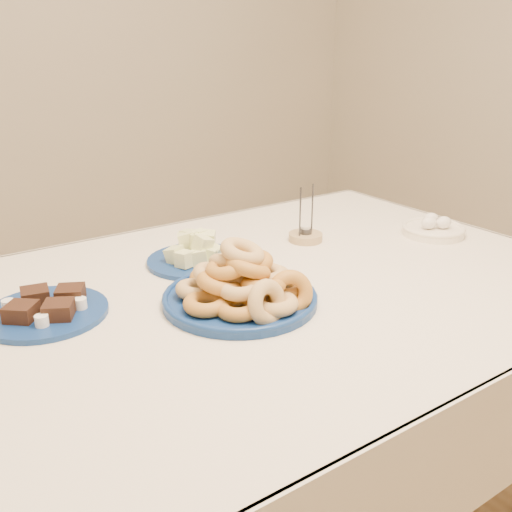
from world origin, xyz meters
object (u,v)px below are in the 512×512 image
(egg_bowl, at_px, (433,229))
(brownie_plate, at_px, (46,309))
(dining_table, at_px, (244,331))
(candle_holder, at_px, (305,236))
(donut_platter, at_px, (242,286))
(melon_plate, at_px, (196,253))

(egg_bowl, bearing_deg, brownie_plate, 174.07)
(egg_bowl, bearing_deg, dining_table, -178.81)
(candle_holder, distance_m, egg_bowl, 0.38)
(candle_holder, bearing_deg, dining_table, -150.87)
(donut_platter, bearing_deg, dining_table, 54.52)
(brownie_plate, bearing_deg, egg_bowl, -5.93)
(donut_platter, bearing_deg, candle_holder, 33.06)
(brownie_plate, distance_m, candle_holder, 0.75)
(melon_plate, xyz_separation_m, candle_holder, (0.34, -0.02, -0.01))
(donut_platter, bearing_deg, melon_plate, 82.52)
(donut_platter, bearing_deg, egg_bowl, 5.77)
(dining_table, xyz_separation_m, donut_platter, (-0.04, -0.06, 0.15))
(melon_plate, distance_m, brownie_plate, 0.41)
(dining_table, height_order, egg_bowl, egg_bowl)
(donut_platter, bearing_deg, brownie_plate, 153.17)
(melon_plate, bearing_deg, egg_bowl, -16.07)
(dining_table, bearing_deg, donut_platter, -125.48)
(brownie_plate, bearing_deg, melon_plate, 11.80)
(dining_table, relative_size, candle_holder, 10.57)
(brownie_plate, relative_size, candle_holder, 2.03)
(brownie_plate, height_order, candle_holder, candle_holder)
(dining_table, xyz_separation_m, melon_plate, (-0.01, 0.21, 0.13))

